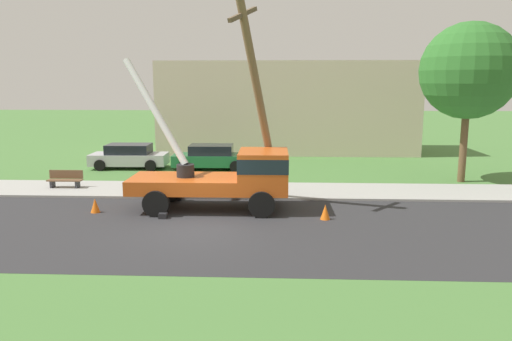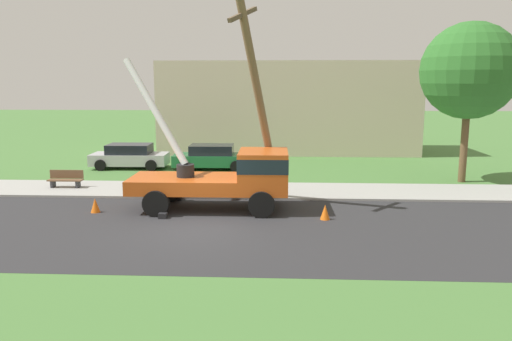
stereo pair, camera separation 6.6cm
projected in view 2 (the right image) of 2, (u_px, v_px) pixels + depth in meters
The scene contains 12 objects.
ground_plane at pixel (232, 169), 28.95m from camera, with size 120.00×120.00×0.00m, color #477538.
road_asphalt at pixel (199, 228), 17.16m from camera, with size 80.00×8.59×0.01m, color #2B2B2D.
sidewalk_strip at pixel (219, 190), 23.02m from camera, with size 80.00×3.35×0.10m, color #9E9E99.
utility_truck at pixel (231, 174), 19.54m from camera, with size 6.78×3.20×5.98m.
leaning_utility_pole at pixel (259, 98), 19.68m from camera, with size 2.07×3.33×8.58m.
traffic_cone_ahead at pixel (325, 212), 18.23m from camera, with size 0.36×0.36×0.56m, color orange.
traffic_cone_behind at pixel (95, 205), 19.22m from camera, with size 0.36×0.36×0.56m, color orange.
parked_sedan_silver at pixel (130, 156), 29.02m from camera, with size 4.44×2.09×1.42m.
parked_sedan_green at pixel (212, 157), 28.68m from camera, with size 4.44×2.09×1.42m.
park_bench at pixel (66, 180), 23.36m from camera, with size 1.60×0.45×0.90m.
roadside_tree_near at pixel (470, 71), 24.20m from camera, with size 4.73×4.73×7.90m.
lowrise_building_backdrop at pixel (287, 107), 36.02m from camera, with size 18.00×6.00×6.40m, color beige.
Camera 2 is at (2.80, -16.42, 5.00)m, focal length 34.79 mm.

